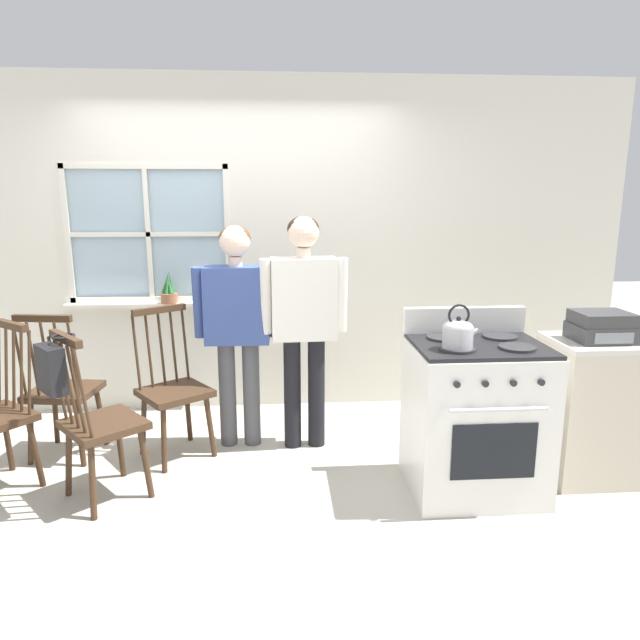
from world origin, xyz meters
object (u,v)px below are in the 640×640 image
object	(u,v)px
person_elderly_left	(237,314)
side_counter	(591,409)
stereo	(601,327)
stove	(475,416)
chair_near_wall	(62,392)
kettle	(458,333)
potted_plant	(169,293)
handbag	(51,368)
chair_center_cluster	(173,391)
chair_by_window	(100,425)
person_teen_center	(304,309)

from	to	relation	value
person_elderly_left	side_counter	xyz separation A→B (m)	(2.25, -0.64, -0.52)
side_counter	stereo	size ratio (longest dim) A/B	2.65
person_elderly_left	stove	world-z (taller)	person_elderly_left
chair_near_wall	kettle	bearing A→B (deg)	170.55
chair_near_wall	side_counter	world-z (taller)	chair_near_wall
potted_plant	handbag	distance (m)	1.62
kettle	chair_near_wall	bearing A→B (deg)	162.40
handbag	stereo	world-z (taller)	stereo
person_elderly_left	stereo	size ratio (longest dim) A/B	4.63
chair_center_cluster	stereo	bearing A→B (deg)	-46.80
chair_by_window	side_counter	world-z (taller)	chair_by_window
kettle	stereo	distance (m)	1.00
side_counter	person_elderly_left	bearing A→B (deg)	164.18
chair_center_cluster	potted_plant	distance (m)	1.03
stereo	person_teen_center	bearing A→B (deg)	161.49
chair_center_cluster	handbag	bearing A→B (deg)	-161.16
kettle	side_counter	world-z (taller)	kettle
stereo	chair_center_cluster	bearing A→B (deg)	169.18
kettle	potted_plant	xyz separation A→B (m)	(-1.88, 1.61, -0.02)
chair_near_wall	person_elderly_left	size ratio (longest dim) A/B	0.66
chair_near_wall	stove	distance (m)	2.72
chair_near_wall	chair_by_window	bearing A→B (deg)	133.58
potted_plant	stereo	bearing A→B (deg)	-25.79
stove	side_counter	bearing A→B (deg)	8.59
stove	stereo	world-z (taller)	stove
chair_by_window	person_elderly_left	world-z (taller)	person_elderly_left
stove	kettle	bearing A→B (deg)	-142.69
chair_center_cluster	chair_by_window	bearing A→B (deg)	-155.84
stove	chair_near_wall	bearing A→B (deg)	166.14
person_elderly_left	potted_plant	bearing A→B (deg)	130.72
chair_by_window	chair_center_cluster	size ratio (longest dim) A/B	1.00
potted_plant	handbag	size ratio (longest dim) A/B	0.85
chair_center_cluster	potted_plant	bearing A→B (deg)	64.13
person_elderly_left	kettle	bearing A→B (deg)	-33.61
chair_by_window	handbag	size ratio (longest dim) A/B	3.36
chair_by_window	kettle	size ratio (longest dim) A/B	4.18
handbag	kettle	bearing A→B (deg)	-0.84
chair_by_window	side_counter	size ratio (longest dim) A/B	1.15
chair_near_wall	person_teen_center	size ratio (longest dim) A/B	0.63
person_teen_center	chair_by_window	bearing A→B (deg)	-154.64
chair_near_wall	person_teen_center	world-z (taller)	person_teen_center
chair_near_wall	handbag	bearing A→B (deg)	116.48
kettle	chair_center_cluster	bearing A→B (deg)	156.60
chair_near_wall	kettle	distance (m)	2.65
chair_by_window	chair_center_cluster	distance (m)	0.65
side_counter	kettle	bearing A→B (deg)	-165.44
side_counter	chair_center_cluster	bearing A→B (deg)	169.61
chair_near_wall	side_counter	xyz separation A→B (m)	(3.44, -0.53, -0.01)
chair_center_cluster	person_elderly_left	bearing A→B (deg)	-17.72
potted_plant	stereo	size ratio (longest dim) A/B	0.77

